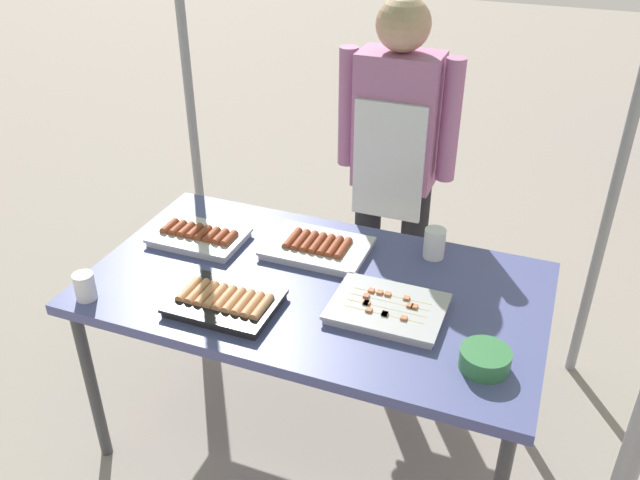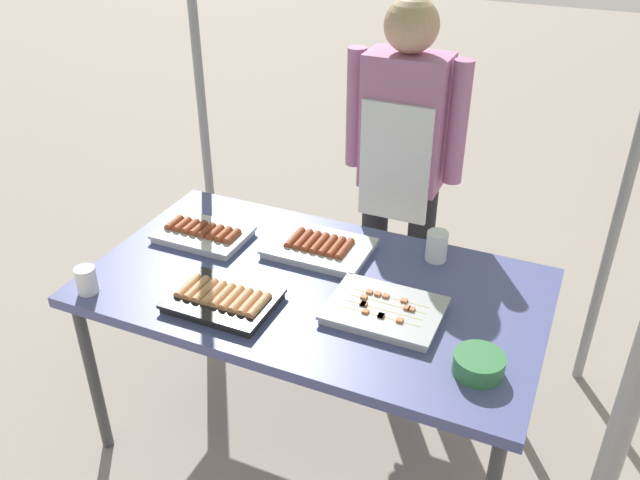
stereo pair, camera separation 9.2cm
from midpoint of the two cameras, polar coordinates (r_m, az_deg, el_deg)
ground_plane at (r=2.85m, az=0.54°, el=-16.20°), size 18.00×18.00×0.00m
stall_table at (r=2.39m, az=0.62°, el=-4.75°), size 1.60×0.90×0.75m
tray_grilled_sausages at (r=2.64m, az=-8.99°, el=0.54°), size 0.35×0.24×0.05m
tray_meat_skewers at (r=2.22m, az=6.73°, el=-6.02°), size 0.37×0.28×0.04m
tray_pork_links at (r=2.26m, az=-7.14°, el=-5.07°), size 0.35×0.26×0.05m
tray_spring_rolls at (r=2.52m, az=0.98°, el=-0.64°), size 0.38×0.27×0.05m
condiment_bowl at (r=2.04m, az=14.69°, el=-10.24°), size 0.15×0.15×0.06m
drink_cup_near_edge at (r=2.50m, az=10.98°, el=-0.53°), size 0.08×0.08×0.12m
drink_cup_by_wok at (r=2.41m, az=-18.31°, el=-3.30°), size 0.07×0.07×0.10m
vendor_woman at (r=2.89m, az=7.97°, el=7.18°), size 0.52×0.23×1.59m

